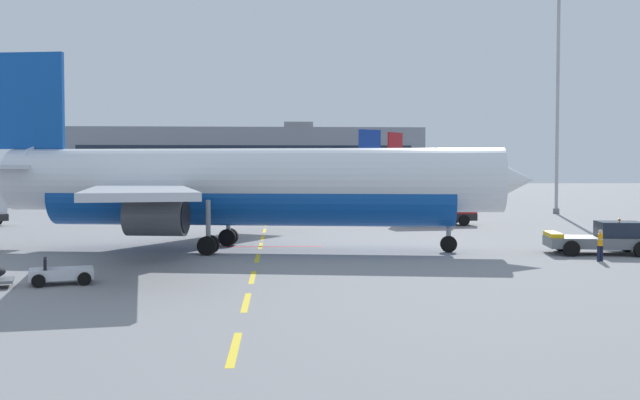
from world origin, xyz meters
TOP-DOWN VIEW (x-y plane):
  - ground at (40.00, 40.00)m, footprint 400.00×400.00m
  - apron_paint_markings at (18.00, 37.42)m, footprint 8.00×93.83m
  - airliner_foreground at (16.91, 20.01)m, footprint 34.77×34.22m
  - pushback_tug at (38.08, 16.74)m, footprint 6.37×3.92m
  - airliner_mid_left at (27.83, 63.69)m, footprint 23.25×25.15m
  - airliner_far_center at (44.31, 97.17)m, footprint 30.47×28.79m
  - airliner_far_right at (-20.11, 86.06)m, footprint 22.09×22.63m
  - fuel_service_truck at (32.70, 39.31)m, footprint 7.27×3.43m
  - ground_crew_worker at (36.36, 13.39)m, footprint 0.39×0.62m
  - apron_light_mast_far at (50.11, 55.78)m, footprint 1.80×1.80m
  - terminal_satellite at (12.58, 130.30)m, footprint 70.50×22.96m

SIDE VIEW (x-z plane):
  - ground at x=40.00m, z-range 0.00..0.00m
  - apron_paint_markings at x=18.00m, z-range 0.00..0.01m
  - pushback_tug at x=38.08m, z-range -0.14..1.94m
  - ground_crew_worker at x=36.36m, z-range 0.12..1.83m
  - fuel_service_truck at x=32.70m, z-range 0.08..3.22m
  - airliner_far_right at x=-20.11m, z-range -1.64..7.68m
  - airliner_mid_left at x=27.83m, z-range -1.74..8.11m
  - airliner_far_center at x=44.31m, z-range -1.98..9.27m
  - airliner_foreground at x=16.91m, z-range -2.15..10.05m
  - terminal_satellite at x=12.58m, z-range -0.78..14.08m
  - apron_light_mast_far at x=50.11m, z-range 3.04..28.01m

